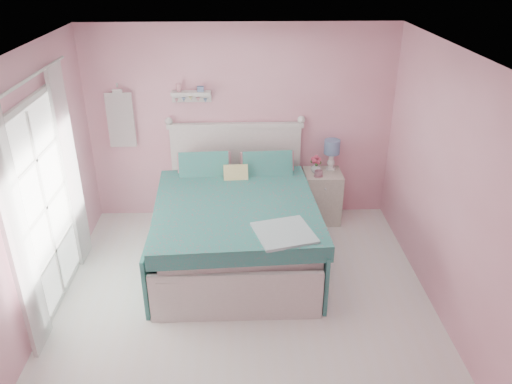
{
  "coord_description": "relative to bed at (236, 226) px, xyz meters",
  "views": [
    {
      "loc": [
        -0.01,
        -4.04,
        3.42
      ],
      "look_at": [
        0.16,
        1.2,
        0.82
      ],
      "focal_mm": 35.0,
      "sensor_mm": 36.0,
      "label": 1
    }
  ],
  "objects": [
    {
      "name": "roses",
      "position": [
        1.06,
        0.91,
        0.46
      ],
      "size": [
        0.14,
        0.11,
        0.12
      ],
      "color": "#CD4664",
      "rests_on": "vase"
    },
    {
      "name": "hanging_dress",
      "position": [
        -1.48,
        1.09,
        0.97
      ],
      "size": [
        0.34,
        0.03,
        0.72
      ],
      "primitive_type": "cube",
      "color": "white",
      "rests_on": "room_shell"
    },
    {
      "name": "nightstand",
      "position": [
        1.16,
        0.89,
        -0.08
      ],
      "size": [
        0.49,
        0.48,
        0.71
      ],
      "color": "beige",
      "rests_on": "floor"
    },
    {
      "name": "french_door",
      "position": [
        -1.9,
        -0.69,
        0.64
      ],
      "size": [
        0.04,
        1.32,
        2.16
      ],
      "color": "silver",
      "rests_on": "floor"
    },
    {
      "name": "vase",
      "position": [
        1.06,
        0.91,
        0.34
      ],
      "size": [
        0.14,
        0.14,
        0.14
      ],
      "primitive_type": "imported",
      "rotation": [
        0.0,
        0.0,
        -0.09
      ],
      "color": "white",
      "rests_on": "nightstand"
    },
    {
      "name": "table_lamp",
      "position": [
        1.28,
        1.0,
        0.57
      ],
      "size": [
        0.21,
        0.21,
        0.42
      ],
      "color": "white",
      "rests_on": "nightstand"
    },
    {
      "name": "bed",
      "position": [
        0.0,
        0.0,
        0.0
      ],
      "size": [
        1.91,
        2.35,
        1.34
      ],
      "rotation": [
        0.0,
        0.0,
        0.05
      ],
      "color": "silver",
      "rests_on": "floor"
    },
    {
      "name": "curtain_far",
      "position": [
        -1.84,
        0.05,
        0.75
      ],
      "size": [
        0.04,
        0.4,
        2.32
      ],
      "primitive_type": "cube",
      "color": "white",
      "rests_on": "floor"
    },
    {
      "name": "curtain_near",
      "position": [
        -1.84,
        -1.44,
        0.75
      ],
      "size": [
        0.04,
        0.4,
        2.32
      ],
      "primitive_type": "cube",
      "color": "white",
      "rests_on": "floor"
    },
    {
      "name": "room_shell",
      "position": [
        0.07,
        -1.09,
        1.15
      ],
      "size": [
        4.5,
        4.5,
        4.5
      ],
      "color": "pink",
      "rests_on": "floor"
    },
    {
      "name": "teacup",
      "position": [
        1.08,
        0.77,
        0.32
      ],
      "size": [
        0.11,
        0.11,
        0.08
      ],
      "primitive_type": "imported",
      "rotation": [
        0.0,
        0.0,
        -0.1
      ],
      "color": "#C38296",
      "rests_on": "nightstand"
    },
    {
      "name": "floor",
      "position": [
        0.07,
        -1.09,
        -0.43
      ],
      "size": [
        4.5,
        4.5,
        0.0
      ],
      "primitive_type": "plane",
      "color": "white",
      "rests_on": "ground"
    },
    {
      "name": "wall_shelf",
      "position": [
        -0.55,
        1.1,
        1.3
      ],
      "size": [
        0.5,
        0.15,
        0.25
      ],
      "color": "silver",
      "rests_on": "room_shell"
    }
  ]
}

